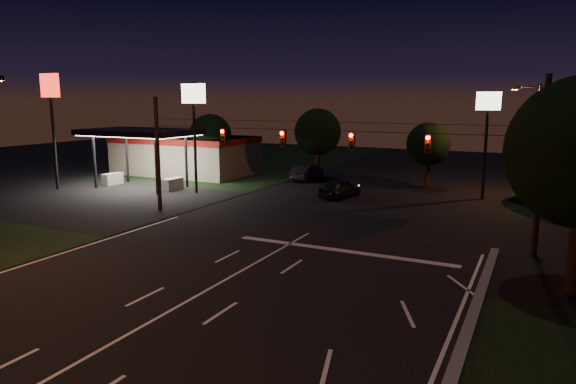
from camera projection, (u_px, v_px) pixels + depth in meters
The scene contains 17 objects.
ground at pixel (146, 324), 17.95m from camera, with size 140.00×140.00×0.00m, color black.
cross_street_left at pixel (90, 199), 40.80m from camera, with size 20.00×16.00×0.02m, color black.
stop_bar at pixel (342, 251), 26.78m from camera, with size 12.00×0.50×0.01m, color silver.
utility_pole_right at pixel (533, 256), 25.94m from camera, with size 0.30×0.30×9.00m, color black.
utility_pole_left at pixel (160, 211), 36.43m from camera, with size 0.28×0.28×8.00m, color black.
signal_span at pixel (316, 139), 30.18m from camera, with size 24.00×0.40×1.56m.
gas_station at pixel (183, 152), 53.89m from camera, with size 14.20×16.10×5.25m.
pole_sign_left_near at pixel (194, 110), 42.25m from camera, with size 2.20×0.30×9.10m.
pole_sign_left_far at pixel (51, 102), 43.85m from camera, with size 2.00×0.30×10.00m.
pole_sign_right at pixel (487, 120), 39.82m from camera, with size 1.80×0.30×8.40m.
street_light_right_far at pixel (533, 133), 40.35m from camera, with size 2.20×0.35×9.00m.
tree_far_a at pixel (211, 136), 51.63m from camera, with size 4.20×4.20×6.42m.
tree_far_b at pixel (318, 133), 50.73m from camera, with size 4.60×4.60×6.98m.
tree_far_c at pixel (429, 145), 45.15m from camera, with size 3.80×3.80×5.86m.
tree_far_d at pixel (543, 139), 39.32m from camera, with size 4.80×4.80×7.30m.
car_oncoming_a at pixel (340, 188), 41.40m from camera, with size 1.81×4.50×1.53m, color black.
car_oncoming_b at pixel (307, 172), 50.50m from camera, with size 1.63×4.68×1.54m, color black.
Camera 1 is at (11.95, -12.89, 7.73)m, focal length 32.00 mm.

